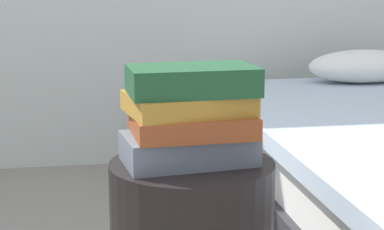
# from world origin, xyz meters

# --- Properties ---
(book_slate) EXTENTS (0.28, 0.19, 0.06)m
(book_slate) POSITION_xyz_m (-0.01, 0.00, 0.60)
(book_slate) COLOR slate
(book_slate) RESTS_ON side_table
(book_rust) EXTENTS (0.25, 0.21, 0.04)m
(book_rust) POSITION_xyz_m (0.00, 0.01, 0.65)
(book_rust) COLOR #994723
(book_rust) RESTS_ON book_slate
(book_ochre) EXTENTS (0.27, 0.22, 0.04)m
(book_ochre) POSITION_xyz_m (-0.01, 0.01, 0.69)
(book_ochre) COLOR #B7842D
(book_ochre) RESTS_ON book_rust
(book_forest) EXTENTS (0.27, 0.17, 0.06)m
(book_forest) POSITION_xyz_m (0.00, -0.00, 0.74)
(book_forest) COLOR #1E512D
(book_forest) RESTS_ON book_ochre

